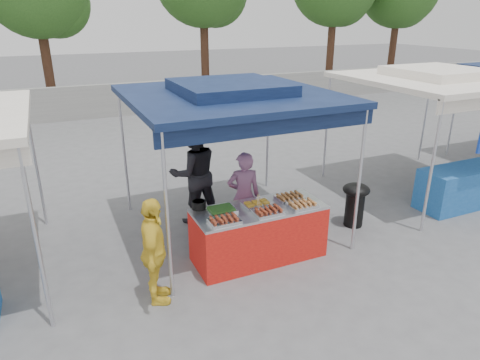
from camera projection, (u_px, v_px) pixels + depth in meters
name	position (u px, v px, depth m)	size (l,w,h in m)	color
ground_plane	(255.00, 254.00, 6.80)	(80.00, 80.00, 0.00)	#5E5E61
back_wall	(126.00, 99.00, 15.93)	(40.00, 0.25, 1.20)	gray
main_canopy	(230.00, 95.00, 6.76)	(3.20, 3.20, 2.57)	silver
neighbor_stall_right	(448.00, 121.00, 8.43)	(3.20, 3.20, 2.57)	silver
vendor_table	(259.00, 233.00, 6.56)	(2.00, 0.80, 0.85)	red
food_tray_fl	(224.00, 220.00, 5.93)	(0.42, 0.30, 0.07)	silver
food_tray_fm	(268.00, 212.00, 6.20)	(0.42, 0.30, 0.07)	silver
food_tray_fr	(302.00, 205.00, 6.42)	(0.42, 0.30, 0.07)	silver
food_tray_bl	(221.00, 210.00, 6.25)	(0.42, 0.30, 0.07)	silver
food_tray_bm	(257.00, 204.00, 6.45)	(0.42, 0.30, 0.07)	silver
food_tray_br	(290.00, 197.00, 6.68)	(0.42, 0.30, 0.07)	silver
cooking_pot	(199.00, 205.00, 6.35)	(0.21, 0.21, 0.12)	black
skewer_cup	(258.00, 209.00, 6.25)	(0.07, 0.07, 0.09)	silver
wok_burner	(355.00, 201.00, 7.56)	(0.48, 0.48, 0.80)	black
crate_left	(223.00, 237.00, 6.99)	(0.53, 0.37, 0.32)	#153CAB
crate_right	(262.00, 231.00, 7.21)	(0.50, 0.35, 0.30)	#153CAB
crate_stacked	(263.00, 215.00, 7.10)	(0.46, 0.32, 0.28)	#153CAB
vendor_woman	(244.00, 196.00, 7.06)	(0.55, 0.36, 1.51)	#905C86
helper_man	(194.00, 173.00, 7.58)	(0.90, 0.70, 1.85)	black
customer_person	(154.00, 252.00, 5.43)	(0.86, 0.36, 1.47)	yellow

